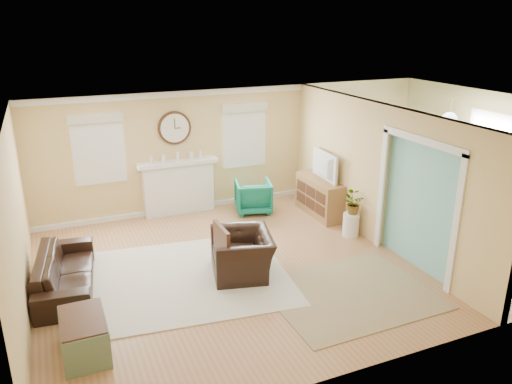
# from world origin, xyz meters

# --- Properties ---
(floor) EXTENTS (9.00, 9.00, 0.00)m
(floor) POSITION_xyz_m (0.00, 0.00, 0.00)
(floor) COLOR #9D6840
(floor) RESTS_ON ground
(wall_back) EXTENTS (9.00, 0.02, 2.60)m
(wall_back) POSITION_xyz_m (0.00, 3.00, 1.30)
(wall_back) COLOR #E1BB79
(wall_back) RESTS_ON ground
(wall_front) EXTENTS (9.00, 0.02, 2.60)m
(wall_front) POSITION_xyz_m (0.00, -3.00, 1.30)
(wall_front) COLOR #E1BB79
(wall_front) RESTS_ON ground
(wall_left) EXTENTS (0.02, 6.00, 2.60)m
(wall_left) POSITION_xyz_m (-4.50, 0.00, 1.30)
(wall_left) COLOR #E1BB79
(wall_left) RESTS_ON ground
(wall_right) EXTENTS (0.02, 6.00, 2.60)m
(wall_right) POSITION_xyz_m (4.50, 0.00, 1.30)
(wall_right) COLOR #E1BB79
(wall_right) RESTS_ON ground
(ceiling) EXTENTS (9.00, 6.00, 0.02)m
(ceiling) POSITION_xyz_m (0.00, 0.00, 2.60)
(ceiling) COLOR white
(ceiling) RESTS_ON wall_back
(partition) EXTENTS (0.17, 6.00, 2.60)m
(partition) POSITION_xyz_m (1.51, 0.28, 1.36)
(partition) COLOR #E1BB79
(partition) RESTS_ON ground
(fireplace) EXTENTS (1.70, 0.30, 1.17)m
(fireplace) POSITION_xyz_m (-1.50, 2.88, 0.60)
(fireplace) COLOR white
(fireplace) RESTS_ON ground
(wall_clock) EXTENTS (0.70, 0.07, 0.70)m
(wall_clock) POSITION_xyz_m (-1.50, 2.97, 1.85)
(wall_clock) COLOR #492A15
(wall_clock) RESTS_ON wall_back
(window_left) EXTENTS (1.05, 0.13, 1.42)m
(window_left) POSITION_xyz_m (-3.05, 2.95, 1.66)
(window_left) COLOR white
(window_left) RESTS_ON wall_back
(window_right) EXTENTS (1.05, 0.13, 1.42)m
(window_right) POSITION_xyz_m (0.05, 2.95, 1.66)
(window_right) COLOR white
(window_right) RESTS_ON wall_back
(french_doors) EXTENTS (0.06, 1.70, 2.20)m
(french_doors) POSITION_xyz_m (4.45, 0.00, 1.10)
(french_doors) COLOR white
(french_doors) RESTS_ON ground
(pendant) EXTENTS (0.30, 0.30, 0.55)m
(pendant) POSITION_xyz_m (3.00, 0.00, 2.20)
(pendant) COLOR gold
(pendant) RESTS_ON ceiling
(rug_cream) EXTENTS (3.47, 3.09, 0.02)m
(rug_cream) POSITION_xyz_m (-2.13, -0.01, 0.01)
(rug_cream) COLOR beige
(rug_cream) RESTS_ON floor
(rug_jute) EXTENTS (2.47, 2.03, 0.01)m
(rug_jute) POSITION_xyz_m (0.01, -1.47, 0.01)
(rug_jute) COLOR tan
(rug_jute) RESTS_ON floor
(rug_grey) EXTENTS (2.17, 2.71, 0.01)m
(rug_grey) POSITION_xyz_m (2.72, -0.38, 0.01)
(rug_grey) COLOR slate
(rug_grey) RESTS_ON floor
(sofa) EXTENTS (1.03, 2.11, 0.59)m
(sofa) POSITION_xyz_m (-3.96, 0.41, 0.30)
(sofa) COLOR black
(sofa) RESTS_ON floor
(eames_chair) EXTENTS (1.17, 1.27, 0.70)m
(eames_chair) POSITION_xyz_m (-1.26, -0.22, 0.35)
(eames_chair) COLOR black
(eames_chair) RESTS_ON floor
(green_chair) EXTENTS (0.91, 0.93, 0.70)m
(green_chair) POSITION_xyz_m (-0.01, 2.30, 0.35)
(green_chair) COLOR #126A50
(green_chair) RESTS_ON floor
(trunk) EXTENTS (0.54, 0.89, 0.51)m
(trunk) POSITION_xyz_m (-3.85, -1.38, 0.26)
(trunk) COLOR slate
(trunk) RESTS_ON floor
(credenza) EXTENTS (0.47, 1.38, 0.80)m
(credenza) POSITION_xyz_m (1.23, 1.59, 0.40)
(credenza) COLOR #9E6E3D
(credenza) RESTS_ON floor
(tv) EXTENTS (0.19, 1.03, 0.59)m
(tv) POSITION_xyz_m (1.22, 1.59, 1.09)
(tv) COLOR black
(tv) RESTS_ON credenza
(garden_stool) EXTENTS (0.31, 0.31, 0.46)m
(garden_stool) POSITION_xyz_m (1.23, 0.38, 0.23)
(garden_stool) COLOR white
(garden_stool) RESTS_ON floor
(potted_plant) EXTENTS (0.47, 0.49, 0.43)m
(potted_plant) POSITION_xyz_m (1.23, 0.38, 0.67)
(potted_plant) COLOR #337F33
(potted_plant) RESTS_ON garden_stool
(dining_table) EXTENTS (1.31, 1.95, 0.63)m
(dining_table) POSITION_xyz_m (2.72, -0.38, 0.32)
(dining_table) COLOR #492A15
(dining_table) RESTS_ON floor
(dining_chair_n) EXTENTS (0.44, 0.44, 0.97)m
(dining_chair_n) POSITION_xyz_m (2.65, 0.64, 0.57)
(dining_chair_n) COLOR slate
(dining_chair_n) RESTS_ON floor
(dining_chair_s) EXTENTS (0.52, 0.52, 1.00)m
(dining_chair_s) POSITION_xyz_m (2.65, -1.47, 0.59)
(dining_chair_s) COLOR slate
(dining_chair_s) RESTS_ON floor
(dining_chair_w) EXTENTS (0.46, 0.46, 1.00)m
(dining_chair_w) POSITION_xyz_m (2.10, -0.42, 0.59)
(dining_chair_w) COLOR white
(dining_chair_w) RESTS_ON floor
(dining_chair_e) EXTENTS (0.45, 0.45, 0.99)m
(dining_chair_e) POSITION_xyz_m (3.31, -0.47, 0.58)
(dining_chair_e) COLOR slate
(dining_chair_e) RESTS_ON floor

